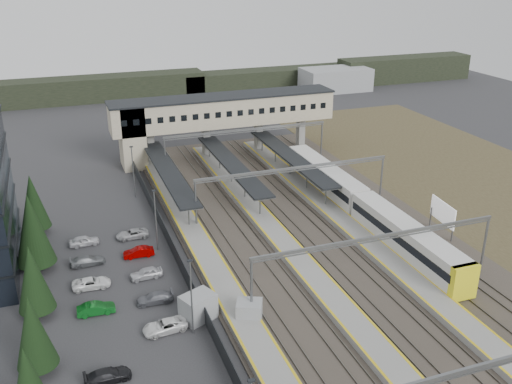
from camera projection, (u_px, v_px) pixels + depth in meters
name	position (u px, v px, depth m)	size (l,w,h in m)	color
ground	(245.00, 278.00, 64.64)	(220.00, 220.00, 0.00)	#2B2B2D
conifer_row	(32.00, 295.00, 52.53)	(4.42, 49.82, 9.50)	black
car_park	(135.00, 323.00, 55.61)	(10.40, 44.47, 1.28)	silver
lampposts	(171.00, 251.00, 61.57)	(0.50, 53.25, 8.07)	slate
fence	(178.00, 259.00, 66.57)	(0.08, 90.00, 2.00)	#26282B
relay_cabin_near	(198.00, 307.00, 56.89)	(3.95, 3.50, 2.72)	gray
relay_cabin_far	(249.00, 312.00, 56.46)	(3.13, 2.92, 2.29)	gray
rail_corridor	(302.00, 243.00, 71.81)	(34.00, 90.00, 0.92)	#37322A
canopies	(231.00, 164.00, 88.82)	(23.10, 30.00, 3.28)	black
footbridge	(209.00, 115.00, 100.56)	(40.40, 6.40, 11.20)	tan
gantries	(330.00, 205.00, 68.73)	(28.40, 62.28, 7.17)	slate
train	(362.00, 206.00, 77.88)	(3.14, 43.61, 3.95)	silver
billboard	(443.00, 213.00, 73.50)	(0.70, 5.56, 4.66)	slate
treeline_far	(218.00, 82.00, 151.23)	(170.00, 19.00, 7.00)	black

